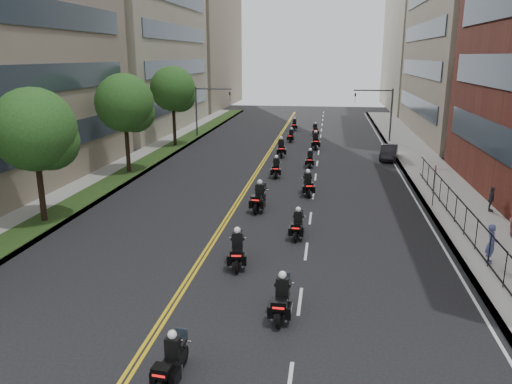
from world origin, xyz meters
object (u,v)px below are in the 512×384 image
at_px(motorcycle_2, 237,251).
at_px(motorcycle_6, 276,168).
at_px(motorcycle_3, 298,226).
at_px(motorcycle_11, 315,131).
at_px(motorcycle_12, 294,125).
at_px(parked_sedan, 389,152).
at_px(motorcycle_0, 172,363).
at_px(motorcycle_5, 308,185).
at_px(motorcycle_8, 281,149).
at_px(pedestrian_a, 491,244).
at_px(motorcycle_4, 259,199).
at_px(motorcycle_7, 310,160).
at_px(motorcycle_1, 282,300).
at_px(motorcycle_9, 315,142).
at_px(motorcycle_10, 291,136).
at_px(pedestrian_c, 491,199).

bearing_deg(motorcycle_2, motorcycle_6, 82.28).
xyz_separation_m(motorcycle_3, motorcycle_11, (-0.09, 33.22, 0.00)).
bearing_deg(motorcycle_12, motorcycle_3, -87.70).
bearing_deg(motorcycle_3, motorcycle_12, 97.55).
height_order(motorcycle_3, parked_sedan, motorcycle_3).
xyz_separation_m(motorcycle_0, motorcycle_5, (2.91, 20.17, 0.07)).
height_order(motorcycle_6, motorcycle_8, motorcycle_8).
xyz_separation_m(motorcycle_5, pedestrian_a, (8.37, -10.37, 0.34)).
bearing_deg(motorcycle_4, motorcycle_5, 59.76).
height_order(motorcycle_2, motorcycle_7, motorcycle_2).
distance_m(motorcycle_2, motorcycle_4, 8.16).
xyz_separation_m(motorcycle_1, motorcycle_5, (0.20, 16.13, 0.01)).
bearing_deg(motorcycle_1, pedestrian_a, 35.46).
xyz_separation_m(motorcycle_8, motorcycle_9, (2.97, 4.36, 0.00)).
distance_m(motorcycle_1, motorcycle_12, 45.56).
bearing_deg(parked_sedan, motorcycle_10, 148.60).
distance_m(motorcycle_2, pedestrian_a, 11.03).
bearing_deg(motorcycle_5, pedestrian_a, -58.96).
bearing_deg(motorcycle_5, motorcycle_6, 110.72).
relative_size(motorcycle_2, motorcycle_8, 0.96).
height_order(motorcycle_4, motorcycle_8, motorcycle_4).
xyz_separation_m(motorcycle_3, motorcycle_5, (0.16, 8.07, 0.05)).
bearing_deg(pedestrian_c, motorcycle_10, 50.98).
distance_m(motorcycle_9, motorcycle_10, 4.64).
distance_m(motorcycle_5, motorcycle_7, 8.59).
xyz_separation_m(motorcycle_2, motorcycle_9, (2.53, 29.02, 0.03)).
relative_size(motorcycle_4, motorcycle_7, 1.19).
height_order(motorcycle_0, motorcycle_10, motorcycle_0).
xyz_separation_m(motorcycle_12, pedestrian_c, (13.60, -31.86, 0.24)).
relative_size(motorcycle_9, motorcycle_11, 1.15).
distance_m(motorcycle_2, motorcycle_12, 41.34).
bearing_deg(pedestrian_a, motorcycle_4, 76.34).
relative_size(motorcycle_0, motorcycle_8, 0.85).
distance_m(motorcycle_6, motorcycle_10, 16.05).
bearing_deg(motorcycle_6, motorcycle_7, 54.91).
height_order(motorcycle_6, pedestrian_c, motorcycle_6).
relative_size(motorcycle_10, motorcycle_12, 0.95).
xyz_separation_m(motorcycle_5, parked_sedan, (6.57, 12.68, -0.03)).
relative_size(motorcycle_3, motorcycle_6, 0.94).
bearing_deg(motorcycle_7, motorcycle_9, 88.67).
relative_size(motorcycle_2, motorcycle_5, 1.02).
bearing_deg(motorcycle_5, motorcycle_4, -133.02).
distance_m(motorcycle_10, pedestrian_c, 26.89).
height_order(motorcycle_7, parked_sedan, motorcycle_7).
distance_m(motorcycle_0, parked_sedan, 34.19).
relative_size(motorcycle_6, motorcycle_8, 0.92).
height_order(motorcycle_4, parked_sedan, motorcycle_4).
bearing_deg(motorcycle_3, motorcycle_11, 93.48).
distance_m(motorcycle_5, motorcycle_11, 25.15).
xyz_separation_m(motorcycle_8, motorcycle_10, (0.29, 8.14, -0.12)).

